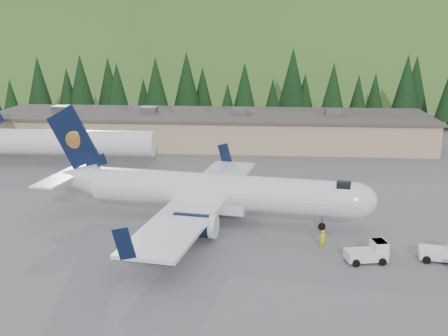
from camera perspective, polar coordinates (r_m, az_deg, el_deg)
ground at (r=56.16m, az=-0.50°, el=-5.45°), size 600.00×600.00×0.00m
airliner at (r=55.47m, az=-1.50°, el=-2.47°), size 33.66×31.73×11.18m
second_airliner at (r=81.88m, az=-16.72°, el=2.60°), size 27.50×11.00×10.05m
baggage_tug_a at (r=48.18m, az=14.57°, el=-8.31°), size 3.59×2.55×1.77m
baggage_tug_b at (r=50.18m, az=21.55°, el=-7.92°), size 3.68×2.55×1.84m
terminal_building at (r=92.65m, az=-1.47°, el=4.04°), size 71.00×17.00×6.10m
ramp_worker at (r=49.89m, az=9.98°, el=-7.18°), size 0.75×0.63×1.74m
tree_line at (r=114.39m, az=0.40°, el=8.21°), size 113.94×19.19×13.55m
hills at (r=283.40m, az=14.34°, el=-7.38°), size 614.00×330.00×300.00m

